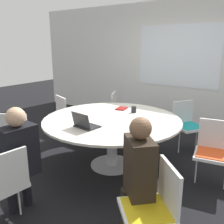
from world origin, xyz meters
TOP-DOWN VIEW (x-y plane):
  - ground_plane at (0.00, 0.00)m, footprint 16.00×16.00m
  - wall_back at (0.00, 2.41)m, footprint 8.00×0.07m
  - conference_table at (0.00, 0.00)m, footprint 2.02×2.02m
  - chair_0 at (-0.09, -1.71)m, footprint 0.46×0.48m
  - chair_1 at (1.27, -1.15)m, footprint 0.61×0.61m
  - chair_2 at (1.37, 0.35)m, footprint 0.51×0.50m
  - chair_3 at (0.70, 1.23)m, footprint 0.59×0.60m
  - chair_4 at (-0.70, 1.23)m, footprint 0.57×0.58m
  - chair_5 at (-1.35, 0.40)m, footprint 0.55×0.54m
  - chair_6 at (-1.15, -0.82)m, footprint 0.60×0.59m
  - person_0 at (-0.15, -1.46)m, footprint 0.28×0.38m
  - person_1 at (1.04, -1.04)m, footprint 0.41×0.41m
  - laptop at (-0.05, -0.54)m, footprint 0.33×0.28m
  - spiral_notebook at (-0.19, 0.54)m, footprint 0.19×0.24m
  - coffee_cup at (0.08, 0.48)m, footprint 0.08×0.08m
  - cell_phone at (-0.47, -0.26)m, footprint 0.16×0.13m

SIDE VIEW (x-z plane):
  - ground_plane at x=0.00m, z-range 0.00..0.00m
  - chair_0 at x=-0.09m, z-range 0.08..0.94m
  - chair_1 at x=1.27m, z-range 0.08..0.94m
  - chair_2 at x=1.37m, z-range 0.08..0.94m
  - chair_3 at x=0.70m, z-range 0.08..0.94m
  - chair_4 at x=-0.70m, z-range 0.08..0.94m
  - chair_5 at x=-1.35m, z-range 0.08..0.94m
  - chair_6 at x=-1.15m, z-range 0.08..0.94m
  - conference_table at x=0.00m, z-range 0.28..1.03m
  - person_0 at x=-0.15m, z-range 0.10..1.31m
  - person_1 at x=1.04m, z-range 0.10..1.31m
  - cell_phone at x=-0.47m, z-range 0.75..0.76m
  - spiral_notebook at x=-0.19m, z-range 0.75..0.77m
  - coffee_cup at x=0.08m, z-range 0.75..0.85m
  - laptop at x=-0.05m, z-range 0.70..0.91m
  - wall_back at x=0.00m, z-range 0.00..2.70m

